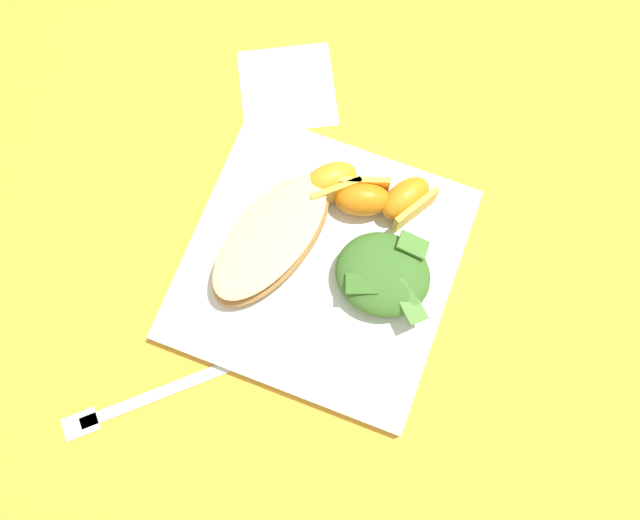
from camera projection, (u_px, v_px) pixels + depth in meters
ground at (320, 266)px, 0.74m from camera, size 3.00×3.00×0.00m
white_plate at (320, 264)px, 0.73m from camera, size 0.28×0.28×0.02m
cheesy_pizza_bread at (273, 237)px, 0.71m from camera, size 0.13×0.19×0.04m
green_salad_pile at (383, 275)px, 0.70m from camera, size 0.11×0.09×0.04m
orange_wedge_front at (407, 200)px, 0.72m from camera, size 0.06×0.07×0.04m
orange_wedge_middle at (363, 198)px, 0.72m from camera, size 0.07×0.05×0.04m
orange_wedge_rear at (331, 182)px, 0.72m from camera, size 0.07×0.07×0.04m
paper_napkin at (287, 88)px, 0.79m from camera, size 0.15×0.15×0.00m
metal_fork at (136, 402)px, 0.69m from camera, size 0.15×0.14×0.01m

